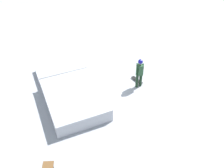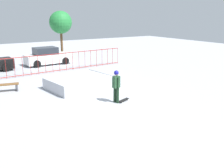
# 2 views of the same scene
# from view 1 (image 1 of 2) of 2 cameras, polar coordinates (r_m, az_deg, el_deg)

# --- Properties ---
(ground_plane) EXTENTS (60.00, 60.00, 0.00)m
(ground_plane) POSITION_cam_1_polar(r_m,az_deg,el_deg) (12.71, -4.12, -2.43)
(ground_plane) COLOR #A8AAB2
(skate_ramp) EXTENTS (5.73, 3.40, 0.74)m
(skate_ramp) POSITION_cam_1_polar(r_m,az_deg,el_deg) (12.42, -9.57, -2.24)
(skate_ramp) COLOR #B0B3BB
(skate_ramp) RESTS_ON ground
(skater) EXTENTS (0.41, 0.44, 1.73)m
(skater) POSITION_cam_1_polar(r_m,az_deg,el_deg) (12.65, 6.52, 3.02)
(skater) COLOR black
(skater) RESTS_ON ground
(skateboard) EXTENTS (0.82, 0.46, 0.09)m
(skateboard) POSITION_cam_1_polar(r_m,az_deg,el_deg) (13.56, 5.88, 0.93)
(skateboard) COLOR black
(skateboard) RESTS_ON ground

